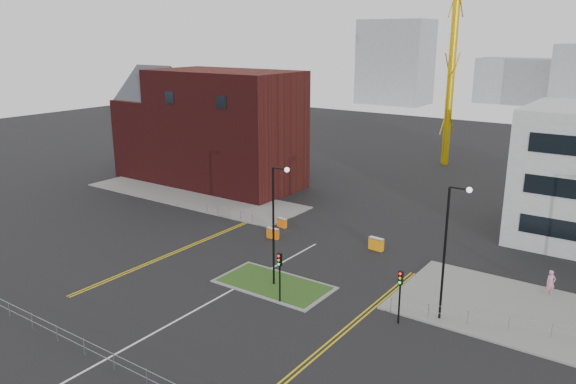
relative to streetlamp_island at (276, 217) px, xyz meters
name	(u,v)px	position (x,y,z in m)	size (l,w,h in m)	color
ground	(177,321)	(-2.22, -8.00, -5.41)	(200.00, 200.00, 0.00)	black
pavement_left	(193,195)	(-22.22, 14.00, -5.35)	(28.00, 8.00, 0.12)	slate
island_kerb	(274,285)	(-0.22, 0.00, -5.37)	(8.60, 4.60, 0.08)	slate
grass_island	(274,284)	(-0.22, 0.00, -5.35)	(8.00, 4.00, 0.12)	#244A18
brick_building	(207,128)	(-25.19, 20.00, 1.44)	(24.20, 10.07, 14.24)	#401011
streetlamp_island	(276,217)	(0.00, 0.00, 0.00)	(1.46, 0.36, 9.18)	black
streetlamp_right_near	(449,243)	(12.00, 2.00, 0.00)	(1.46, 0.36, 9.18)	black
traffic_light_island	(280,268)	(1.78, -2.02, -2.85)	(0.28, 0.33, 3.65)	black
traffic_light_right	(400,287)	(9.78, -0.02, -2.85)	(0.28, 0.33, 3.65)	black
railing_front	(98,351)	(-2.22, -14.00, -4.63)	(24.05, 0.05, 1.10)	gray
railing_left	(229,212)	(-13.22, 10.00, -4.67)	(6.05, 0.05, 1.10)	gray
railing_right	(552,328)	(18.28, 3.50, -4.63)	(19.05, 5.05, 1.10)	gray
centre_line	(198,309)	(-2.22, -6.00, -5.41)	(0.15, 30.00, 0.01)	silver
yellow_left_a	(187,246)	(-11.22, 2.00, -5.41)	(0.12, 24.00, 0.01)	gold
yellow_left_b	(189,247)	(-10.92, 2.00, -5.41)	(0.12, 24.00, 0.01)	gold
yellow_right_a	(349,325)	(7.28, -2.00, -5.41)	(0.12, 20.00, 0.01)	gold
yellow_right_b	(353,326)	(7.58, -2.00, -5.41)	(0.12, 20.00, 0.01)	gold
skyline_a	(395,62)	(-42.22, 112.00, 5.59)	(18.00, 12.00, 22.00)	gray
skyline_d	(536,82)	(-10.22, 132.00, 0.59)	(30.00, 12.00, 12.00)	gray
pedestrian	(551,283)	(16.96, 9.98, -4.47)	(0.69, 0.45, 1.89)	pink
barrier_left	(282,222)	(-7.35, 11.01, -4.93)	(1.11, 0.56, 0.90)	orange
barrier_mid	(273,233)	(-6.22, 8.00, -4.88)	(1.17, 0.39, 0.99)	orange
barrier_right	(376,243)	(2.82, 10.82, -4.81)	(1.35, 0.55, 1.11)	orange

